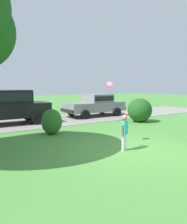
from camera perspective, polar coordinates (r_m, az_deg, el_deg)
name	(u,v)px	position (r m, az deg, el deg)	size (l,w,h in m)	color
ground_plane	(132,151)	(7.80, 9.71, -9.59)	(80.00, 80.00, 0.00)	#478438
driveway_strip	(47,121)	(14.05, -11.80, -2.26)	(28.00, 4.40, 0.02)	gray
shrub_centre_left	(52,122)	(10.24, -10.52, -2.41)	(0.94, 0.84, 1.14)	#286023
shrub_centre	(140,110)	(13.73, 11.61, 0.45)	(1.46, 1.44, 1.41)	#1E511C
parked_sedan	(95,104)	(15.93, 0.46, 1.98)	(4.42, 2.14, 1.56)	gray
parked_suv	(7,105)	(13.35, -20.97, 1.58)	(4.77, 2.24, 1.92)	black
child_thrower	(124,129)	(7.62, 7.78, -4.40)	(0.39, 0.37, 1.29)	white
frisbee	(109,84)	(8.27, 4.06, 7.04)	(0.33, 0.25, 0.30)	red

